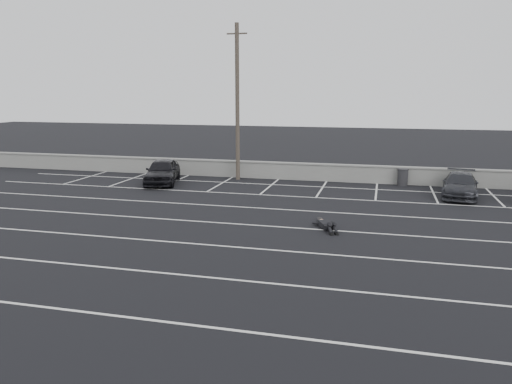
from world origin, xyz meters
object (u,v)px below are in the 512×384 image
(car_right, at_px, (460,185))
(person, at_px, (325,222))
(trash_bin, at_px, (403,177))
(utility_pole, at_px, (237,102))
(skateboard, at_px, (321,221))
(car_left, at_px, (162,171))

(car_right, relative_size, person, 1.73)
(person, bearing_deg, trash_bin, 47.50)
(utility_pole, relative_size, trash_bin, 9.43)
(skateboard, bearing_deg, car_left, 133.90)
(car_left, xyz_separation_m, person, (10.53, -7.39, -0.51))
(car_left, height_order, utility_pole, utility_pole)
(utility_pole, distance_m, trash_bin, 10.76)
(trash_bin, relative_size, person, 0.41)
(person, bearing_deg, utility_pole, 99.27)
(car_left, bearing_deg, trash_bin, -3.56)
(skateboard, bearing_deg, utility_pole, 111.64)
(utility_pole, distance_m, person, 12.64)
(skateboard, bearing_deg, car_right, 34.86)
(car_right, distance_m, trash_bin, 3.70)
(car_left, bearing_deg, person, -50.16)
(car_right, relative_size, utility_pole, 0.45)
(car_right, bearing_deg, trash_bin, 147.14)
(car_right, height_order, trash_bin, car_right)
(car_right, bearing_deg, car_left, -170.59)
(trash_bin, height_order, skateboard, trash_bin)
(skateboard, bearing_deg, person, -82.20)
(car_left, distance_m, skateboard, 12.25)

